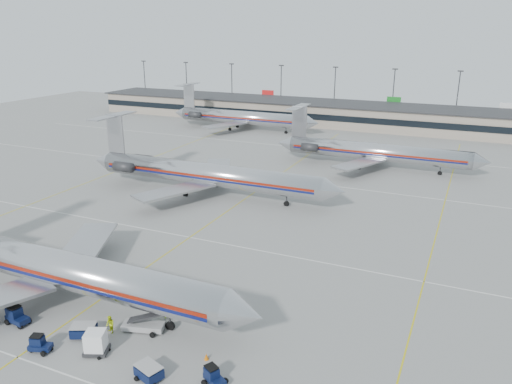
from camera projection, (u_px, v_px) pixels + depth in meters
The scene contains 19 objects.
ground at pixel (145, 269), 57.94m from camera, with size 260.00×260.00×0.00m, color gray.
apron_markings at pixel (190, 237), 66.61m from camera, with size 160.00×0.15×0.02m, color silver.
terminal at pixel (351, 115), 141.88m from camera, with size 162.00×17.00×6.25m.
light_mast_row at pixel (363, 90), 152.34m from camera, with size 163.60×0.40×15.28m.
jet_foreground at pixel (43, 264), 51.08m from camera, with size 47.57×28.01×12.45m.
jet_second_row at pixel (203, 173), 83.09m from camera, with size 46.89×27.61×12.27m.
jet_third_row at pixel (372, 151), 98.91m from camera, with size 41.83×25.73×11.44m.
jet_back_row at pixel (240, 117), 136.11m from camera, with size 43.27×26.61×11.83m.
tug_left at pixel (16, 316), 46.89m from camera, with size 2.42×1.43×1.86m.
tug_center at pixel (39, 344), 42.94m from camera, with size 2.12×1.51×1.56m.
tug_right at pixel (213, 376), 38.96m from camera, with size 2.18×1.78×1.59m.
cart_inner at pixel (84, 331), 44.95m from camera, with size 2.58×2.25×1.23m.
cart_outer at pixel (149, 372), 39.56m from camera, with size 2.50×2.07×1.22m.
uld_container at pixel (96, 342), 42.59m from camera, with size 2.45×2.27×2.08m.
belt_loader at pixel (144, 325), 45.86m from camera, with size 4.65×2.39×2.38m.
ramp_worker_near at pixel (167, 309), 47.91m from camera, with size 0.66×0.43×1.82m, color #A4E115.
ramp_worker_far at pixel (110, 325), 45.50m from camera, with size 0.84×0.65×1.72m, color #C0D914.
cone_right at pixel (206, 357), 41.99m from camera, with size 0.41×0.41×0.56m, color #D66507.
cone_left at pixel (28, 289), 52.91m from camera, with size 0.42×0.42×0.57m, color #D66507.
Camera 1 is at (33.14, -42.39, 26.61)m, focal length 35.00 mm.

